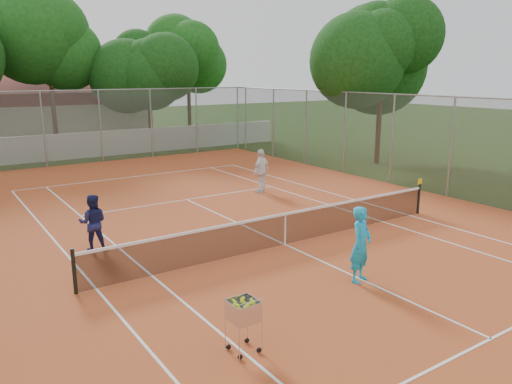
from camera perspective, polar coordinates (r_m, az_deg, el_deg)
ground at (r=14.63m, az=3.31°, el=-6.09°), size 120.00×120.00×0.00m
court_pad at (r=14.63m, az=3.31°, el=-6.05°), size 18.00×34.00×0.02m
court_lines at (r=14.62m, az=3.31°, el=-6.01°), size 10.98×23.78×0.01m
tennis_net at (r=14.47m, az=3.33°, el=-4.19°), size 11.88×0.10×0.98m
perimeter_fence at (r=14.09m, az=3.42°, el=1.60°), size 18.00×34.00×4.00m
boundary_wall at (r=31.37m, az=-18.27°, el=5.17°), size 26.00×0.30×1.50m
clubhouse at (r=40.54m, az=-25.15°, el=8.36°), size 16.40×9.00×4.40m
tropical_trees at (r=34.00m, az=-20.24°, el=12.81°), size 29.00×19.00×10.00m
player_near at (r=12.10m, az=11.90°, el=-5.88°), size 0.78×0.65×1.84m
player_far_left at (r=14.67m, az=-18.14°, el=-3.33°), size 0.96×0.87×1.60m
player_far_right at (r=20.77m, az=0.62°, el=2.44°), size 1.15×0.81×1.82m
ball_hopper at (r=9.12m, az=-1.45°, el=-14.85°), size 0.56×0.56×1.07m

